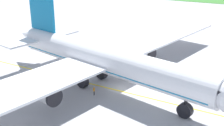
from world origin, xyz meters
The scene contains 4 objects.
ground_plane centered at (0.00, 0.00, 0.00)m, with size 600.00×600.00×0.00m, color #9E9EA3.
apron_taxi_line centered at (0.00, -1.06, 0.00)m, with size 280.00×0.36×0.01m, color yellow.
airliner_foreground centered at (-3.76, -1.01, 5.49)m, with size 50.94×82.09×16.17m.
ground_crew_wingwalker_port centered at (-3.23, -4.76, 0.97)m, with size 0.38×0.52×1.60m.
Camera 1 is at (22.58, -43.79, 23.48)m, focal length 46.91 mm.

